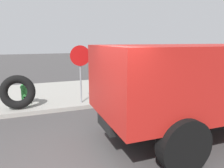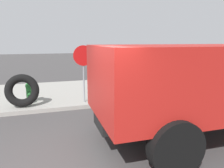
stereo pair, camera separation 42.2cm
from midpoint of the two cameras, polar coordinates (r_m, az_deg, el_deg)
The scene contains 4 objects.
sidewalk_curb at distance 10.23m, azimuth -18.17°, elevation -2.70°, with size 36.00×5.00×0.15m, color #99968E.
fire_hydrant at distance 8.68m, azimuth -23.86°, elevation -2.32°, with size 0.27×0.60×0.78m.
loose_tire at distance 8.12m, azimuth -25.47°, elevation -1.97°, with size 1.18×1.18×0.28m, color black.
stop_sign at distance 8.03m, azimuth -10.03°, elevation 5.46°, with size 0.76×0.08×2.19m.
Camera 1 is at (-0.64, -3.36, 2.51)m, focal length 33.91 mm.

